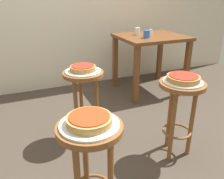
{
  "coord_description": "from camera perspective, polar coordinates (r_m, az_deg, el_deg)",
  "views": [
    {
      "loc": [
        -0.65,
        -1.65,
        1.31
      ],
      "look_at": [
        0.01,
        -0.09,
        0.59
      ],
      "focal_mm": 37.6,
      "sensor_mm": 36.0,
      "label": 1
    }
  ],
  "objects": [
    {
      "name": "pizza_middle",
      "position": [
        1.87,
        16.94,
        2.66
      ],
      "size": [
        0.25,
        0.25,
        0.05
      ],
      "color": "#B78442",
      "rests_on": "serving_plate_middle"
    },
    {
      "name": "cup_far_edge",
      "position": [
        3.21,
        6.19,
        13.91
      ],
      "size": [
        0.07,
        0.07,
        0.09
      ],
      "primitive_type": "cylinder",
      "color": "silver",
      "rests_on": "dining_table"
    },
    {
      "name": "serving_plate_middle",
      "position": [
        1.88,
        16.85,
        1.85
      ],
      "size": [
        0.31,
        0.31,
        0.01
      ],
      "primitive_type": "cylinder",
      "color": "silver",
      "rests_on": "stool_middle"
    },
    {
      "name": "serving_plate_foreground",
      "position": [
        1.24,
        -5.5,
        -8.47
      ],
      "size": [
        0.32,
        0.32,
        0.01
      ],
      "primitive_type": "cylinder",
      "color": "silver",
      "rests_on": "stool_foreground"
    },
    {
      "name": "stool_middle",
      "position": [
        1.95,
        16.24,
        -3.17
      ],
      "size": [
        0.36,
        0.36,
        0.66
      ],
      "color": "brown",
      "rests_on": "ground_plane"
    },
    {
      "name": "serving_plate_leftside",
      "position": [
        2.05,
        -7.06,
        4.44
      ],
      "size": [
        0.31,
        0.31,
        0.01
      ],
      "primitive_type": "cylinder",
      "color": "silver",
      "rests_on": "stool_leftside"
    },
    {
      "name": "condiment_shaker",
      "position": [
        3.13,
        9.41,
        13.43
      ],
      "size": [
        0.04,
        0.04,
        0.09
      ],
      "primitive_type": "cylinder",
      "color": "white",
      "rests_on": "dining_table"
    },
    {
      "name": "dining_table",
      "position": [
        3.22,
        9.38,
        10.51
      ],
      "size": [
        0.85,
        0.74,
        0.77
      ],
      "color": "brown",
      "rests_on": "ground_plane"
    },
    {
      "name": "stool_leftside",
      "position": [
        2.12,
        -6.82,
        -0.26
      ],
      "size": [
        0.36,
        0.36,
        0.66
      ],
      "color": "brown",
      "rests_on": "ground_plane"
    },
    {
      "name": "pizza_foreground",
      "position": [
        1.23,
        -5.55,
        -7.33
      ],
      "size": [
        0.24,
        0.24,
        0.05
      ],
      "color": "tan",
      "rests_on": "serving_plate_foreground"
    },
    {
      "name": "stool_foreground",
      "position": [
        1.35,
        -5.2,
        -15.14
      ],
      "size": [
        0.36,
        0.36,
        0.66
      ],
      "color": "brown",
      "rests_on": "ground_plane"
    },
    {
      "name": "ground_plane",
      "position": [
        2.21,
        -1.33,
        -13.49
      ],
      "size": [
        6.0,
        6.0,
        0.0
      ],
      "primitive_type": "plane",
      "color": "#42382D"
    },
    {
      "name": "pizza_leftside",
      "position": [
        2.04,
        -7.09,
        5.2
      ],
      "size": [
        0.22,
        0.22,
        0.05
      ],
      "color": "#B78442",
      "rests_on": "serving_plate_leftside"
    },
    {
      "name": "cup_near_edge",
      "position": [
        3.01,
        8.41,
        13.19
      ],
      "size": [
        0.08,
        0.08,
        0.09
      ],
      "primitive_type": "cylinder",
      "color": "#3360B2",
      "rests_on": "dining_table"
    }
  ]
}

